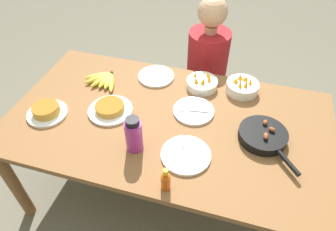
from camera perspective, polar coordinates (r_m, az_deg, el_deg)
The scene contains 14 objects.
ground_plane at distance 2.24m, azimuth 0.00°, elevation -13.58°, with size 14.00×14.00×0.00m, color #666051.
dining_table at distance 1.75m, azimuth 0.00°, elevation -2.53°, with size 1.82×1.00×0.70m.
banana_bunch at distance 1.99m, azimuth -12.05°, elevation 6.76°, with size 0.24×0.20×0.04m.
skillet at distance 1.65m, azimuth 17.70°, elevation -3.65°, with size 0.31×0.36×0.08m.
frittata_plate_center at distance 1.84m, azimuth -22.12°, elevation 0.75°, with size 0.23×0.23×0.06m.
frittata_plate_side at distance 1.76m, azimuth -10.97°, elevation 1.26°, with size 0.26×0.26×0.05m.
empty_plate_near_front at distance 1.51m, azimuth 3.41°, elevation -7.51°, with size 0.25×0.25×0.02m.
empty_plate_far_left at distance 1.74m, azimuth 4.89°, elevation 0.88°, with size 0.24×0.24×0.02m.
empty_plate_far_right at distance 1.99m, azimuth -2.28°, elevation 7.47°, with size 0.24×0.24×0.02m.
fruit_bowl_mango at distance 1.90m, azimuth 6.48°, elevation 6.13°, with size 0.19×0.19×0.10m.
fruit_bowl_citrus at distance 1.91m, azimuth 13.96°, elevation 5.37°, with size 0.20×0.20×0.12m.
water_bottle at distance 1.49m, azimuth -6.55°, elevation -3.66°, with size 0.09×0.09×0.20m.
hot_sauce_bottle at distance 1.36m, azimuth -0.46°, elevation -12.21°, with size 0.04×0.04×0.13m.
person_figure at distance 2.39m, azimuth 7.16°, elevation 6.99°, with size 0.33×0.33×1.11m.
Camera 1 is at (0.34, -1.15, 1.89)m, focal length 32.00 mm.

